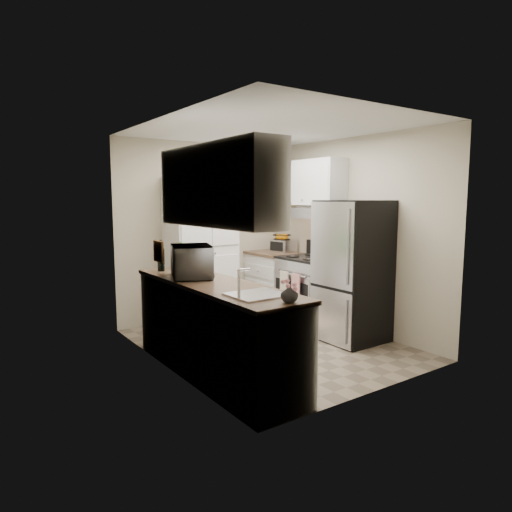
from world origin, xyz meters
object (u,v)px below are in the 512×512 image
at_px(refrigerator, 353,271).
at_px(wine_bottle, 161,257).
at_px(pantry_cabinet, 201,251).
at_px(microwave, 192,261).
at_px(toaster_oven, 283,246).
at_px(electric_range, 310,290).

bearing_deg(refrigerator, wine_bottle, 156.08).
height_order(pantry_cabinet, microwave, pantry_cabinet).
bearing_deg(pantry_cabinet, toaster_oven, -8.11).
bearing_deg(electric_range, wine_bottle, 176.79).
relative_size(pantry_cabinet, refrigerator, 1.18).
height_order(wine_bottle, toaster_oven, wine_bottle).
xyz_separation_m(wine_bottle, toaster_oven, (2.22, 0.62, -0.06)).
bearing_deg(pantry_cabinet, wine_bottle, -139.03).
height_order(refrigerator, toaster_oven, refrigerator).
relative_size(electric_range, wine_bottle, 3.60).
xyz_separation_m(electric_range, toaster_oven, (0.12, 0.74, 0.54)).
bearing_deg(microwave, refrigerator, -80.29).
height_order(pantry_cabinet, electric_range, pantry_cabinet).
distance_m(electric_range, microwave, 2.13).
distance_m(electric_range, wine_bottle, 2.19).
bearing_deg(wine_bottle, pantry_cabinet, 40.97).
bearing_deg(wine_bottle, toaster_oven, 15.69).
xyz_separation_m(refrigerator, wine_bottle, (-2.07, 0.92, 0.23)).
distance_m(refrigerator, wine_bottle, 2.28).
xyz_separation_m(pantry_cabinet, microwave, (-0.82, -1.34, 0.08)).
height_order(electric_range, refrigerator, refrigerator).
bearing_deg(toaster_oven, wine_bottle, -172.53).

